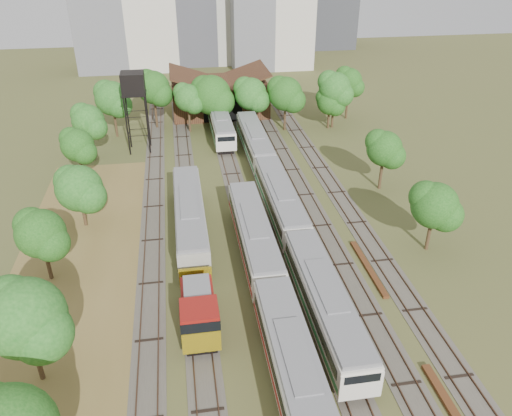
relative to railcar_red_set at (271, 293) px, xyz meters
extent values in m
plane|color=#475123|center=(2.00, -5.01, -1.99)|extent=(240.00, 240.00, 0.00)
cube|color=brown|center=(-16.00, 2.99, -1.97)|extent=(14.00, 60.00, 0.04)
cube|color=#4C473D|center=(-10.00, 19.99, -1.96)|extent=(2.60, 80.00, 0.06)
cube|color=#472D1E|center=(-10.72, 19.99, -1.87)|extent=(0.08, 80.00, 0.14)
cube|color=#472D1E|center=(-9.28, 19.99, -1.87)|extent=(0.08, 80.00, 0.14)
cube|color=#4C473D|center=(-6.00, 19.99, -1.96)|extent=(2.60, 80.00, 0.06)
cube|color=#472D1E|center=(-6.72, 19.99, -1.87)|extent=(0.08, 80.00, 0.14)
cube|color=#472D1E|center=(-5.28, 19.99, -1.87)|extent=(0.08, 80.00, 0.14)
cube|color=#4C473D|center=(0.00, 19.99, -1.96)|extent=(2.60, 80.00, 0.06)
cube|color=#472D1E|center=(-0.72, 19.99, -1.87)|extent=(0.08, 80.00, 0.14)
cube|color=#472D1E|center=(0.72, 19.99, -1.87)|extent=(0.08, 80.00, 0.14)
cube|color=#4C473D|center=(4.00, 19.99, -1.96)|extent=(2.60, 80.00, 0.06)
cube|color=#472D1E|center=(3.28, 19.99, -1.87)|extent=(0.08, 80.00, 0.14)
cube|color=#472D1E|center=(4.72, 19.99, -1.87)|extent=(0.08, 80.00, 0.14)
cube|color=#4C473D|center=(8.00, 19.99, -1.96)|extent=(2.60, 80.00, 0.06)
cube|color=#472D1E|center=(7.28, 19.99, -1.87)|extent=(0.08, 80.00, 0.14)
cube|color=#472D1E|center=(8.72, 19.99, -1.87)|extent=(0.08, 80.00, 0.14)
cube|color=#4C473D|center=(12.00, 19.99, -1.96)|extent=(2.60, 80.00, 0.06)
cube|color=#472D1E|center=(11.28, 19.99, -1.87)|extent=(0.08, 80.00, 0.14)
cube|color=#472D1E|center=(12.72, 19.99, -1.87)|extent=(0.08, 80.00, 0.14)
cube|color=black|center=(0.00, -8.69, -1.58)|extent=(2.26, 15.64, 0.82)
cube|color=silver|center=(0.00, -8.69, 0.12)|extent=(2.98, 17.00, 2.57)
cube|color=black|center=(0.00, -8.69, 0.43)|extent=(3.04, 15.64, 0.87)
cube|color=slate|center=(0.00, -8.69, 1.59)|extent=(2.74, 16.66, 0.37)
cube|color=maroon|center=(0.00, -8.69, -0.60)|extent=(3.04, 16.66, 0.46)
cube|color=black|center=(0.00, 8.81, -1.58)|extent=(2.26, 15.64, 0.82)
cube|color=silver|center=(0.00, 8.81, 0.12)|extent=(2.98, 17.00, 2.57)
cube|color=black|center=(0.00, 8.81, 0.43)|extent=(3.04, 15.64, 0.87)
cube|color=slate|center=(0.00, 8.81, 1.59)|extent=(2.74, 16.66, 0.37)
cube|color=maroon|center=(0.00, 8.81, -0.60)|extent=(3.04, 16.66, 0.46)
cube|color=black|center=(4.00, -1.85, -1.59)|extent=(2.21, 15.64, 0.80)
cube|color=silver|center=(4.00, -1.85, 0.07)|extent=(2.91, 17.00, 2.51)
cube|color=black|center=(4.00, -1.85, 0.37)|extent=(2.97, 15.64, 0.85)
cube|color=slate|center=(4.00, -1.85, 1.51)|extent=(2.68, 16.66, 0.36)
cube|color=#1A6B33|center=(4.00, -1.85, -0.63)|extent=(2.97, 16.66, 0.45)
cube|color=silver|center=(4.00, -10.30, -0.05)|extent=(2.95, 0.25, 2.26)
cube|color=black|center=(4.00, 15.65, -1.59)|extent=(2.21, 15.64, 0.80)
cube|color=silver|center=(4.00, 15.65, 0.07)|extent=(2.91, 17.00, 2.51)
cube|color=black|center=(4.00, 15.65, 0.37)|extent=(2.97, 15.64, 0.85)
cube|color=slate|center=(4.00, 15.65, 1.51)|extent=(2.68, 16.66, 0.36)
cube|color=#1A6B33|center=(4.00, 15.65, -0.63)|extent=(2.97, 16.66, 0.45)
cube|color=black|center=(4.00, 33.15, -1.59)|extent=(2.21, 15.64, 0.80)
cube|color=silver|center=(4.00, 33.15, 0.07)|extent=(2.91, 17.00, 2.51)
cube|color=black|center=(4.00, 33.15, 0.37)|extent=(2.97, 15.64, 0.85)
cube|color=slate|center=(4.00, 33.15, 1.51)|extent=(2.68, 16.66, 0.36)
cube|color=#1A6B33|center=(4.00, 33.15, -0.63)|extent=(2.97, 16.66, 0.45)
cube|color=black|center=(0.00, 41.19, -1.59)|extent=(2.18, 14.72, 0.79)
cube|color=silver|center=(0.00, 41.19, 0.04)|extent=(2.87, 16.00, 2.48)
cube|color=black|center=(0.00, 41.19, 0.34)|extent=(2.93, 14.72, 0.84)
cube|color=slate|center=(0.00, 41.19, 1.46)|extent=(2.64, 15.68, 0.36)
cube|color=#1A6B33|center=(0.00, 41.19, -0.65)|extent=(2.93, 15.68, 0.45)
cube|color=silver|center=(0.00, 33.24, -0.08)|extent=(2.91, 0.25, 2.23)
cube|color=black|center=(-6.00, -0.44, -1.52)|extent=(2.31, 7.20, 0.95)
cube|color=maroon|center=(-6.00, 0.36, -0.25)|extent=(2.63, 4.40, 1.58)
cube|color=maroon|center=(-6.00, -3.04, 0.38)|extent=(2.84, 2.73, 2.84)
cube|color=black|center=(-6.00, -3.04, 1.06)|extent=(2.89, 2.79, 0.95)
cube|color=gold|center=(-6.00, -4.39, -0.31)|extent=(2.84, 0.20, 1.89)
cube|color=gold|center=(-6.00, 3.51, -0.31)|extent=(2.84, 0.20, 1.89)
cube|color=slate|center=(-6.00, -0.44, 1.48)|extent=(2.10, 3.60, 0.21)
cube|color=black|center=(-6.00, 13.56, -1.58)|extent=(2.25, 16.56, 0.82)
cube|color=gray|center=(-6.00, 13.56, 0.10)|extent=(2.96, 18.00, 2.55)
cube|color=black|center=(-6.00, 13.56, 0.41)|extent=(3.02, 16.56, 0.87)
cube|color=slate|center=(-6.00, 13.56, 1.56)|extent=(2.72, 17.64, 0.37)
cylinder|color=black|center=(-13.46, 36.16, 2.14)|extent=(0.21, 0.21, 8.26)
cylinder|color=black|center=(-10.67, 36.16, 2.14)|extent=(0.21, 0.21, 8.26)
cylinder|color=black|center=(-13.46, 38.94, 2.14)|extent=(0.21, 0.21, 8.26)
cylinder|color=black|center=(-10.67, 38.94, 2.14)|extent=(0.21, 0.21, 8.26)
cube|color=black|center=(-12.07, 37.55, 6.37)|extent=(3.25, 3.25, 0.20)
cube|color=black|center=(-12.07, 37.55, 7.86)|extent=(3.10, 3.10, 2.79)
cube|color=brown|center=(10.20, 4.37, -1.84)|extent=(0.55, 8.86, 0.29)
cube|color=#371D14|center=(1.00, 52.99, 0.76)|extent=(16.00, 11.00, 5.50)
cube|color=#371D14|center=(-3.00, 52.99, 4.11)|extent=(8.45, 11.55, 2.96)
cube|color=#371D14|center=(5.00, 52.99, 4.11)|extent=(8.45, 11.55, 2.96)
cube|color=black|center=(1.00, 47.54, 0.21)|extent=(6.40, 0.15, 4.12)
cylinder|color=#382616|center=(-17.41, -4.40, 0.23)|extent=(0.36, 0.36, 4.44)
sphere|color=#174C14|center=(-17.41, -4.40, 3.67)|extent=(5.44, 5.44, 5.44)
cylinder|color=#382616|center=(-19.03, 7.71, -0.08)|extent=(0.36, 0.36, 3.82)
sphere|color=#174C14|center=(-19.03, 7.71, 2.88)|extent=(4.35, 4.35, 4.35)
cylinder|color=#382616|center=(-17.16, 17.01, -0.23)|extent=(0.36, 0.36, 3.51)
sphere|color=#174C14|center=(-17.16, 17.01, 2.47)|extent=(4.91, 4.91, 4.91)
cylinder|color=#382616|center=(-18.79, 27.93, -0.01)|extent=(0.36, 0.36, 3.96)
sphere|color=#174C14|center=(-18.79, 27.93, 3.05)|extent=(4.04, 4.04, 4.04)
cylinder|color=#382616|center=(-18.35, 35.33, 0.20)|extent=(0.36, 0.36, 4.38)
sphere|color=#174C14|center=(-18.35, 35.33, 3.59)|extent=(4.37, 4.37, 4.37)
cylinder|color=#382616|center=(-15.88, 43.78, 0.37)|extent=(0.36, 0.36, 4.72)
sphere|color=#174C14|center=(-15.88, 43.78, 4.02)|extent=(5.10, 5.10, 5.10)
cylinder|color=#382616|center=(-9.81, 46.82, 0.59)|extent=(0.36, 0.36, 5.15)
sphere|color=#174C14|center=(-9.81, 46.82, 4.56)|extent=(5.12, 5.12, 5.12)
cylinder|color=#382616|center=(-4.62, 44.12, 0.14)|extent=(0.36, 0.36, 4.27)
sphere|color=#174C14|center=(-4.62, 44.12, 3.44)|extent=(4.24, 4.24, 4.24)
cylinder|color=#382616|center=(-0.93, 44.91, 0.16)|extent=(0.36, 0.36, 4.29)
sphere|color=#174C14|center=(-0.93, 44.91, 3.47)|extent=(6.14, 6.14, 6.14)
cylinder|color=#382616|center=(5.11, 43.89, 0.23)|extent=(0.36, 0.36, 4.44)
sphere|color=#174C14|center=(5.11, 43.89, 3.66)|extent=(5.02, 5.02, 5.02)
cylinder|color=#382616|center=(10.33, 42.46, 0.31)|extent=(0.36, 0.36, 4.59)
sphere|color=#174C14|center=(10.33, 42.46, 3.85)|extent=(5.25, 5.25, 5.25)
cylinder|color=#382616|center=(18.16, 42.38, 0.53)|extent=(0.36, 0.36, 5.03)
sphere|color=#174C14|center=(18.16, 42.38, 4.42)|extent=(4.97, 4.97, 4.97)
cylinder|color=#382616|center=(21.83, 46.28, 0.49)|extent=(0.36, 0.36, 4.96)
sphere|color=#174C14|center=(21.83, 46.28, 4.32)|extent=(4.24, 4.24, 4.24)
cylinder|color=#382616|center=(17.16, 6.71, -0.03)|extent=(0.36, 0.36, 3.91)
sphere|color=#174C14|center=(17.16, 6.71, 2.99)|extent=(4.52, 4.52, 4.52)
cylinder|color=#382616|center=(17.53, 20.26, 0.09)|extent=(0.36, 0.36, 4.16)
sphere|color=#174C14|center=(17.53, 20.26, 3.30)|extent=(4.23, 4.23, 4.23)
cylinder|color=#382616|center=(17.45, 42.20, -0.29)|extent=(0.36, 0.36, 3.40)
sphere|color=#174C14|center=(17.45, 42.20, 2.33)|extent=(4.09, 4.09, 4.09)
camera|label=1|loc=(-6.45, -31.67, 26.00)|focal=35.00mm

